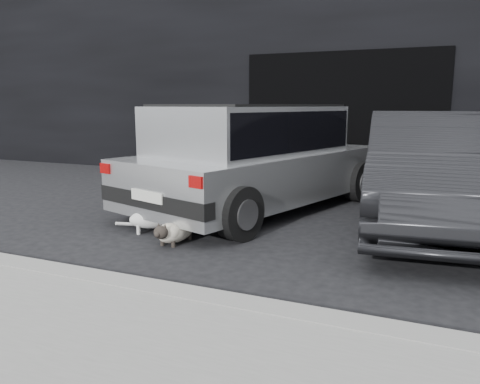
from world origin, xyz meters
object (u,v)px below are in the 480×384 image
at_px(silver_hatchback, 254,153).
at_px(cat_white, 154,218).
at_px(second_car, 432,170).
at_px(cat_siamese, 174,232).

bearing_deg(silver_hatchback, cat_white, -93.36).
bearing_deg(cat_white, second_car, 86.67).
bearing_deg(second_car, cat_white, -157.20).
xyz_separation_m(cat_siamese, cat_white, (-0.46, 0.32, 0.04)).
bearing_deg(cat_white, cat_siamese, 23.51).
xyz_separation_m(silver_hatchback, cat_white, (-0.65, -1.70, -0.67)).
distance_m(second_car, cat_white, 3.57).
height_order(silver_hatchback, cat_siamese, silver_hatchback).
distance_m(silver_hatchback, cat_siamese, 2.15).
height_order(second_car, cat_white, second_car).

